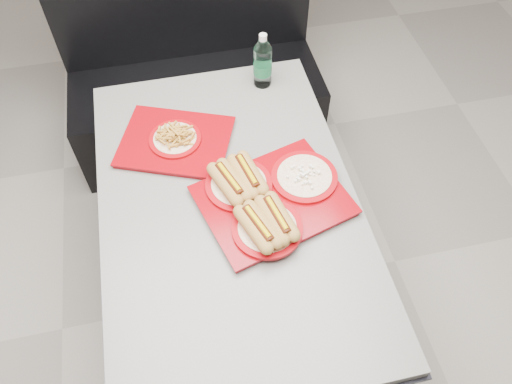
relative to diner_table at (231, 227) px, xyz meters
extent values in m
plane|color=#A09B90|center=(0.00, 0.00, -0.58)|extent=(6.00, 6.00, 0.00)
cylinder|color=black|center=(0.00, 0.00, -0.56)|extent=(0.52, 0.52, 0.05)
cylinder|color=black|center=(0.00, 0.00, -0.20)|extent=(0.11, 0.11, 0.66)
cube|color=black|center=(0.00, 0.00, 0.12)|extent=(0.92, 1.42, 0.01)
cube|color=gray|center=(0.00, 0.00, 0.15)|extent=(0.90, 1.40, 0.04)
cube|color=black|center=(0.00, 1.02, -0.36)|extent=(1.30, 0.55, 0.45)
cube|color=#89030B|center=(0.15, -0.04, 0.17)|extent=(0.56, 0.49, 0.02)
cube|color=#89030B|center=(0.15, -0.04, 0.19)|extent=(0.57, 0.50, 0.01)
cylinder|color=#97050A|center=(0.10, -0.16, 0.20)|extent=(0.24, 0.24, 0.01)
cylinder|color=white|center=(0.10, -0.16, 0.21)|extent=(0.19, 0.19, 0.01)
cylinder|color=#97050A|center=(0.05, 0.04, 0.20)|extent=(0.24, 0.24, 0.01)
cylinder|color=white|center=(0.05, 0.04, 0.21)|extent=(0.19, 0.19, 0.01)
cylinder|color=#97050A|center=(0.28, 0.03, 0.20)|extent=(0.24, 0.24, 0.01)
cylinder|color=white|center=(0.28, 0.03, 0.21)|extent=(0.19, 0.19, 0.01)
cube|color=#89030B|center=(-0.15, 0.31, 0.17)|extent=(0.49, 0.44, 0.02)
cube|color=#89030B|center=(-0.15, 0.31, 0.18)|extent=(0.50, 0.45, 0.01)
cylinder|color=#97050A|center=(-0.15, 0.31, 0.19)|extent=(0.20, 0.20, 0.01)
cylinder|color=white|center=(-0.15, 0.31, 0.20)|extent=(0.16, 0.16, 0.00)
cylinder|color=silver|center=(0.25, 0.58, 0.25)|extent=(0.07, 0.07, 0.18)
cylinder|color=#175C33|center=(0.25, 0.58, 0.25)|extent=(0.08, 0.08, 0.05)
cone|color=silver|center=(0.25, 0.58, 0.36)|extent=(0.07, 0.07, 0.04)
cylinder|color=silver|center=(0.25, 0.58, 0.40)|extent=(0.03, 0.03, 0.02)
camera|label=1|loc=(-0.12, -1.01, 1.60)|focal=35.00mm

